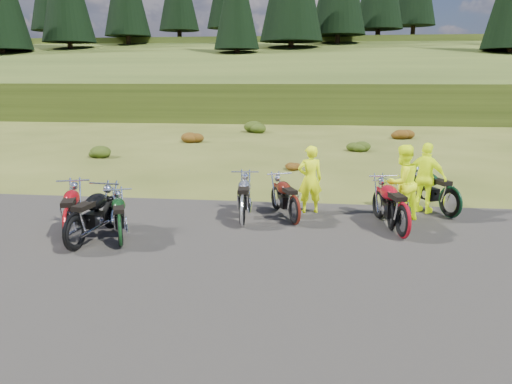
# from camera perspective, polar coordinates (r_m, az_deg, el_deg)

# --- Properties ---
(ground) EXTENTS (300.00, 300.00, 0.00)m
(ground) POSITION_cam_1_polar(r_m,az_deg,el_deg) (10.35, 3.60, -6.82)
(ground) COLOR #3C4517
(ground) RESTS_ON ground
(gravel_pad) EXTENTS (20.00, 12.00, 0.04)m
(gravel_pad) POSITION_cam_1_polar(r_m,az_deg,el_deg) (8.50, 2.77, -11.39)
(gravel_pad) COLOR black
(gravel_pad) RESTS_ON ground
(hill_slope) EXTENTS (300.00, 45.97, 9.37)m
(hill_slope) POSITION_cam_1_polar(r_m,az_deg,el_deg) (59.82, 6.51, 9.65)
(hill_slope) COLOR #2E3F15
(hill_slope) RESTS_ON ground
(hill_plateau) EXTENTS (300.00, 90.00, 9.17)m
(hill_plateau) POSITION_cam_1_polar(r_m,az_deg,el_deg) (119.77, 6.82, 11.33)
(hill_plateau) COLOR #2E3F15
(hill_plateau) RESTS_ON ground
(shrub_1) EXTENTS (1.03, 1.03, 0.61)m
(shrub_1) POSITION_cam_1_polar(r_m,az_deg,el_deg) (23.34, -17.57, 4.57)
(shrub_1) COLOR #24340D
(shrub_1) RESTS_ON ground
(shrub_2) EXTENTS (1.30, 1.30, 0.77)m
(shrub_2) POSITION_cam_1_polar(r_m,az_deg,el_deg) (27.35, -7.41, 6.41)
(shrub_2) COLOR #682A0D
(shrub_2) RESTS_ON ground
(shrub_3) EXTENTS (1.56, 1.56, 0.92)m
(shrub_3) POSITION_cam_1_polar(r_m,az_deg,el_deg) (32.00, 0.03, 7.62)
(shrub_3) COLOR #24340D
(shrub_3) RESTS_ON ground
(shrub_4) EXTENTS (0.77, 0.77, 0.45)m
(shrub_4) POSITION_cam_1_polar(r_m,az_deg,el_deg) (19.23, 4.06, 3.20)
(shrub_4) COLOR #682A0D
(shrub_4) RESTS_ON ground
(shrub_5) EXTENTS (1.03, 1.03, 0.61)m
(shrub_5) POSITION_cam_1_polar(r_m,az_deg,el_deg) (24.51, 11.53, 5.30)
(shrub_5) COLOR #24340D
(shrub_5) RESTS_ON ground
(shrub_6) EXTENTS (1.30, 1.30, 0.77)m
(shrub_6) POSITION_cam_1_polar(r_m,az_deg,el_deg) (30.08, 16.32, 6.59)
(shrub_6) COLOR #682A0D
(shrub_6) RESTS_ON ground
(motorcycle_0) EXTENTS (0.98, 2.34, 1.19)m
(motorcycle_0) POSITION_cam_1_polar(r_m,az_deg,el_deg) (10.95, -19.84, -6.47)
(motorcycle_0) COLOR black
(motorcycle_0) RESTS_ON ground
(motorcycle_1) EXTENTS (1.46, 2.38, 1.18)m
(motorcycle_1) POSITION_cam_1_polar(r_m,az_deg,el_deg) (11.36, -20.58, -5.83)
(motorcycle_1) COLOR maroon
(motorcycle_1) RESTS_ON ground
(motorcycle_2) EXTENTS (1.37, 2.07, 1.03)m
(motorcycle_2) POSITION_cam_1_polar(r_m,az_deg,el_deg) (10.91, -15.16, -6.20)
(motorcycle_2) COLOR black
(motorcycle_2) RESTS_ON ground
(motorcycle_3) EXTENTS (0.91, 2.22, 1.14)m
(motorcycle_3) POSITION_cam_1_polar(r_m,az_deg,el_deg) (11.93, -1.56, -4.08)
(motorcycle_3) COLOR silver
(motorcycle_3) RESTS_ON ground
(motorcycle_4) EXTENTS (1.44, 2.16, 1.08)m
(motorcycle_4) POSITION_cam_1_polar(r_m,az_deg,el_deg) (12.09, 4.40, -3.87)
(motorcycle_4) COLOR #50160D
(motorcycle_4) RESTS_ON ground
(motorcycle_5) EXTENTS (0.73, 1.93, 1.00)m
(motorcycle_5) POSITION_cam_1_polar(r_m,az_deg,el_deg) (12.04, 15.13, -4.38)
(motorcycle_5) COLOR black
(motorcycle_5) RESTS_ON ground
(motorcycle_6) EXTENTS (1.26, 2.39, 1.20)m
(motorcycle_6) POSITION_cam_1_polar(r_m,az_deg,el_deg) (11.55, 16.31, -5.21)
(motorcycle_6) COLOR maroon
(motorcycle_6) RESTS_ON ground
(motorcycle_7) EXTENTS (1.74, 2.39, 1.20)m
(motorcycle_7) POSITION_cam_1_polar(r_m,az_deg,el_deg) (13.55, 21.18, -2.87)
(motorcycle_7) COLOR black
(motorcycle_7) RESTS_ON ground
(person_middle) EXTENTS (0.73, 0.56, 1.77)m
(person_middle) POSITION_cam_1_polar(r_m,az_deg,el_deg) (13.00, 6.18, 1.32)
(person_middle) COLOR #E6FF0D
(person_middle) RESTS_ON ground
(person_right_a) EXTENTS (1.16, 1.10, 1.88)m
(person_right_a) POSITION_cam_1_polar(r_m,az_deg,el_deg) (12.75, 16.34, 0.88)
(person_right_a) COLOR #E6FF0D
(person_right_a) RESTS_ON ground
(person_right_b) EXTENTS (1.14, 0.97, 1.83)m
(person_right_b) POSITION_cam_1_polar(r_m,az_deg,el_deg) (13.66, 18.84, 1.40)
(person_right_b) COLOR #E6FF0D
(person_right_b) RESTS_ON ground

